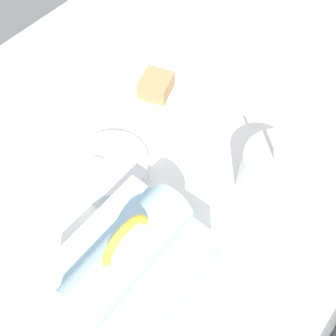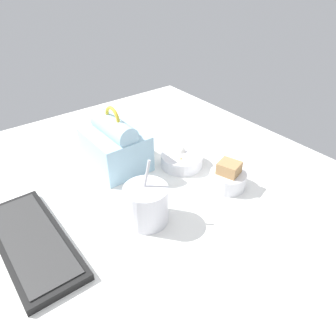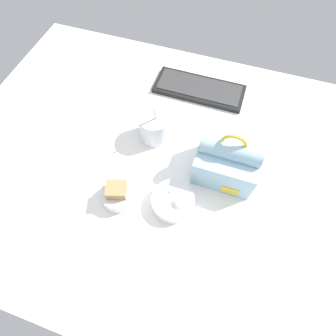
{
  "view_description": "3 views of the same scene",
  "coord_description": "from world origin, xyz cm",
  "px_view_note": "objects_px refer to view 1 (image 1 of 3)",
  "views": [
    {
      "loc": [
        35.44,
        18.19,
        63.06
      ],
      "look_at": [
        6.53,
        -4.92,
        7.0
      ],
      "focal_mm": 45.0,
      "sensor_mm": 36.0,
      "label": 1
    },
    {
      "loc": [
        -54.39,
        41.99,
        58.84
      ],
      "look_at": [
        6.53,
        -4.92,
        7.0
      ],
      "focal_mm": 35.0,
      "sensor_mm": 36.0,
      "label": 2
    },
    {
      "loc": [
        18.69,
        -41.65,
        78.24
      ],
      "look_at": [
        6.53,
        -4.92,
        7.0
      ],
      "focal_mm": 28.0,
      "sensor_mm": 36.0,
      "label": 3
    }
  ],
  "objects_px": {
    "soup_cup": "(274,174)",
    "lunch_bag": "(132,269)",
    "bento_bowl_sandwich": "(156,98)",
    "bento_bowl_snacks": "(110,167)"
  },
  "relations": [
    {
      "from": "lunch_bag",
      "to": "bento_bowl_sandwich",
      "type": "distance_m",
      "value": 0.35
    },
    {
      "from": "bento_bowl_sandwich",
      "to": "bento_bowl_snacks",
      "type": "distance_m",
      "value": 0.17
    },
    {
      "from": "bento_bowl_sandwich",
      "to": "bento_bowl_snacks",
      "type": "relative_size",
      "value": 0.8
    },
    {
      "from": "bento_bowl_snacks",
      "to": "soup_cup",
      "type": "bearing_deg",
      "value": 121.39
    },
    {
      "from": "soup_cup",
      "to": "lunch_bag",
      "type": "bearing_deg",
      "value": -14.35
    },
    {
      "from": "bento_bowl_sandwich",
      "to": "bento_bowl_snacks",
      "type": "height_order",
      "value": "bento_bowl_sandwich"
    },
    {
      "from": "lunch_bag",
      "to": "bento_bowl_snacks",
      "type": "height_order",
      "value": "lunch_bag"
    },
    {
      "from": "soup_cup",
      "to": "bento_bowl_snacks",
      "type": "xyz_separation_m",
      "value": [
        0.14,
        -0.23,
        -0.03
      ]
    },
    {
      "from": "soup_cup",
      "to": "bento_bowl_snacks",
      "type": "height_order",
      "value": "soup_cup"
    },
    {
      "from": "lunch_bag",
      "to": "bento_bowl_snacks",
      "type": "relative_size",
      "value": 1.53
    }
  ]
}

